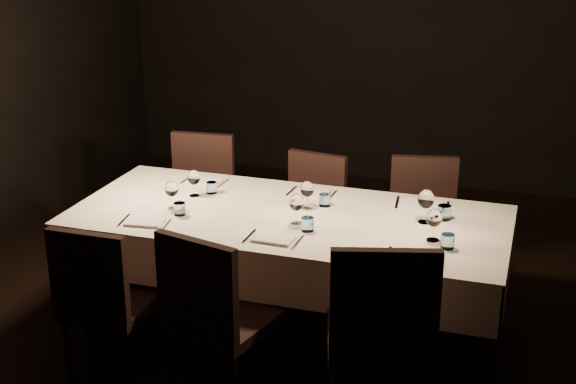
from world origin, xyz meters
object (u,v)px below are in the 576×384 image
(chair_far_center, at_px, (311,212))
(chair_far_right, at_px, (423,220))
(dining_table, at_px, (288,226))
(chair_far_left, at_px, (199,195))
(chair_near_right, at_px, (381,330))
(chair_near_center, at_px, (212,312))
(chair_near_left, at_px, (101,296))

(chair_far_center, height_order, chair_far_right, chair_far_right)
(dining_table, height_order, chair_far_left, chair_far_left)
(chair_near_right, bearing_deg, chair_far_left, -59.77)
(chair_near_center, bearing_deg, chair_far_center, -77.53)
(chair_near_right, bearing_deg, chair_far_center, -78.70)
(chair_far_left, distance_m, chair_far_right, 1.58)
(chair_near_center, bearing_deg, chair_near_right, -163.93)
(dining_table, height_order, chair_near_center, chair_near_center)
(chair_near_right, xyz_separation_m, chair_far_right, (-0.05, 1.61, -0.06))
(dining_table, xyz_separation_m, chair_far_right, (0.67, 0.80, -0.18))
(chair_near_right, relative_size, chair_far_left, 1.10)
(chair_far_left, height_order, chair_far_right, chair_far_left)
(chair_far_center, bearing_deg, chair_near_left, -104.57)
(dining_table, relative_size, chair_near_center, 2.60)
(chair_near_left, relative_size, chair_near_right, 0.88)
(chair_near_left, xyz_separation_m, chair_far_center, (0.69, 1.56, -0.02))
(dining_table, xyz_separation_m, chair_near_left, (-0.78, -0.81, -0.18))
(chair_far_left, height_order, chair_far_center, chair_far_left)
(chair_far_left, bearing_deg, chair_far_center, -5.13)
(chair_near_left, height_order, chair_near_center, chair_near_center)
(chair_near_left, relative_size, chair_near_center, 0.94)
(dining_table, distance_m, chair_far_right, 1.06)
(chair_far_left, bearing_deg, chair_near_center, -68.99)
(dining_table, bearing_deg, chair_near_right, -48.10)
(chair_near_center, relative_size, chair_far_center, 1.10)
(chair_far_center, bearing_deg, dining_table, -74.39)
(dining_table, bearing_deg, chair_near_left, -133.90)
(dining_table, height_order, chair_far_center, chair_far_center)
(dining_table, relative_size, chair_far_center, 2.88)
(chair_far_right, bearing_deg, chair_near_left, -144.39)
(chair_near_right, bearing_deg, dining_table, -64.07)
(dining_table, xyz_separation_m, chair_near_right, (0.72, -0.80, -0.12))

